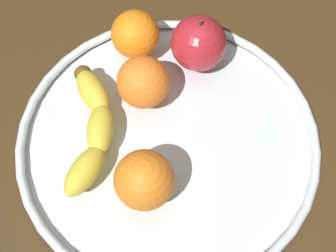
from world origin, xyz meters
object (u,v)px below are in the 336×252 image
Objects in this scene: orange_back_left at (135,34)px; orange_front_left at (143,82)px; apple at (199,43)px; orange_center at (144,180)px; fruit_bowl at (168,140)px; banana at (92,127)px.

orange_back_left is 8.06cm from orange_front_left.
orange_front_left is at bearing 135.91° from apple.
orange_center is (-20.41, 4.62, -0.19)cm from apple.
orange_front_left is (-7.75, -2.19, 0.13)cm from orange_back_left.
orange_front_left is (-6.83, 6.62, -0.33)cm from apple.
orange_front_left is (13.58, 2.00, -0.14)cm from orange_center.
orange_center reaches higher than fruit_bowl.
fruit_bowl is 8.27cm from orange_front_left.
orange_back_left is (13.58, 6.10, 4.26)cm from fruit_bowl.
banana is at bearing 93.08° from fruit_bowl.
apple reaches higher than orange_back_left.
orange_back_left is (14.10, -3.59, 1.67)cm from banana.
orange_front_left is (5.82, 3.90, 4.38)cm from fruit_bowl.
banana is 10.80cm from orange_center.
apple is 8.87cm from orange_back_left.
orange_front_left reaches higher than fruit_bowl.
orange_back_left is (0.92, 8.82, -0.45)cm from apple.
orange_center is at bearing 167.26° from apple.
orange_front_left is at bearing -164.20° from orange_back_left.
orange_back_left is 0.96× the size of orange_front_left.
fruit_bowl is 9.17cm from orange_center.
apple reaches higher than fruit_bowl.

